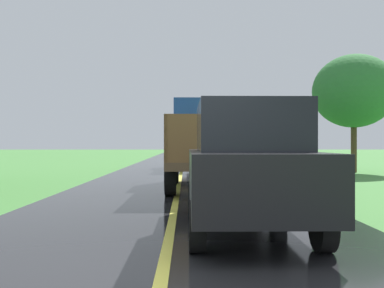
{
  "coord_description": "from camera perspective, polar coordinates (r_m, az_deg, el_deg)",
  "views": [
    {
      "loc": [
        0.25,
        -3.89,
        1.4
      ],
      "look_at": [
        0.41,
        8.83,
        1.4
      ],
      "focal_mm": 39.45,
      "sensor_mm": 36.0,
      "label": 1
    }
  ],
  "objects": [
    {
      "name": "banana_truck_far",
      "position": [
        22.9,
        0.47,
        0.16
      ],
      "size": [
        2.38,
        5.82,
        2.8
      ],
      "color": "#2D2D30",
      "rests_on": "road_surface"
    },
    {
      "name": "roadside_tree_mid_right",
      "position": [
        22.27,
        21.04,
        6.67
      ],
      "size": [
        3.98,
        3.98,
        5.78
      ],
      "color": "#4C3823",
      "rests_on": "ground"
    },
    {
      "name": "banana_truck_near",
      "position": [
        13.21,
        2.04,
        0.32
      ],
      "size": [
        2.38,
        5.82,
        2.8
      ],
      "color": "#2D2D30",
      "rests_on": "road_surface"
    },
    {
      "name": "following_car",
      "position": [
        6.42,
        7.33,
        -2.96
      ],
      "size": [
        1.74,
        4.1,
        1.92
      ],
      "color": "black",
      "rests_on": "road_surface"
    },
    {
      "name": "centre_line",
      "position": [
        4.11,
        -4.37,
        -18.72
      ],
      "size": [
        0.14,
        108.0,
        0.01
      ],
      "primitive_type": "cube",
      "color": "#E0D64C",
      "rests_on": "road_surface"
    }
  ]
}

